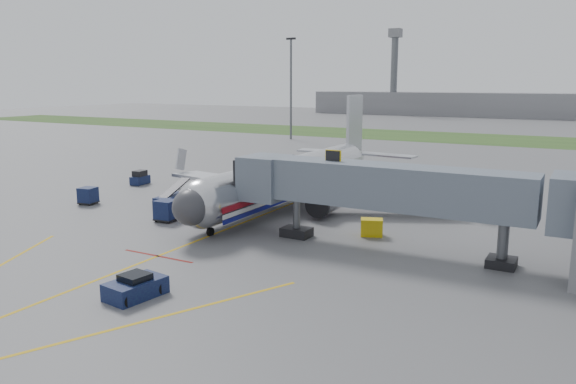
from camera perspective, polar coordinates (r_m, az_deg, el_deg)
The scene contains 16 objects.
ground at distance 42.67m, azimuth -9.49°, elevation -5.01°, with size 400.00×400.00×0.00m, color #565659.
grass_strip at distance 125.20m, azimuth 17.04°, elevation 5.29°, with size 300.00×25.00×0.01m, color #2D4C1E.
apron_markings at distance 37.45m, azimuth -16.58°, elevation -7.64°, with size 21.52×50.00×0.01m.
airliner at distance 54.53m, azimuth 0.39°, elevation 1.53°, with size 32.10×35.67×10.25m.
jet_bridge at distance 39.81m, azimuth 9.64°, elevation 0.43°, with size 25.30×4.00×6.90m.
light_mast_left at distance 116.19m, azimuth 0.30°, elevation 10.68°, with size 2.00×0.44×20.40m.
distant_terminal at distance 205.25m, azimuth 19.11°, elevation 8.39°, with size 120.00×14.00×8.00m, color slate.
control_tower at distance 207.71m, azimuth 10.74°, elevation 12.51°, with size 4.00×4.00×30.00m.
pushback_tug at distance 32.67m, azimuth -15.23°, elevation -9.32°, with size 2.39×3.45×1.34m.
baggage_tug at distance 67.41m, azimuth -14.81°, elevation 1.36°, with size 1.45×2.46×1.64m.
baggage_cart_a at distance 49.13m, azimuth -12.25°, elevation -1.85°, with size 1.81×1.81×1.83m.
baggage_cart_b at distance 58.05m, azimuth -19.65°, elevation -0.35°, with size 1.76×1.76×1.64m.
baggage_cart_c at distance 49.74m, azimuth -8.87°, elevation -1.77°, with size 1.67×1.67×1.48m.
belt_loader at distance 55.59m, azimuth -11.77°, elevation -0.71°, with size 1.84×4.72×2.26m.
ground_power_cart at distance 44.01m, azimuth 8.49°, elevation -3.59°, with size 1.96×1.64×1.34m.
ramp_worker at distance 55.17m, azimuth -3.53°, elevation -0.19°, with size 0.68×0.44×1.86m, color #99C917.
Camera 1 is at (25.68, -31.98, 11.78)m, focal length 35.00 mm.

